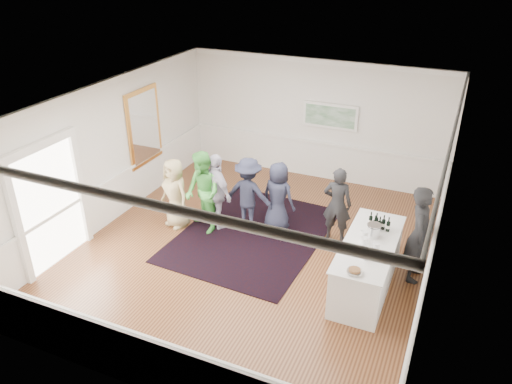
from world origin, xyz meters
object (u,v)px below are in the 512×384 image
at_px(guest_tan, 175,193).
at_px(guest_dark_a, 248,194).
at_px(guest_dark_b, 337,204).
at_px(serving_table, 367,265).
at_px(guest_navy, 278,197).
at_px(bartender, 420,234).
at_px(guest_lilac, 217,192).
at_px(ice_bucket, 374,231).
at_px(guest_green, 203,193).
at_px(nut_bowl, 355,271).

bearing_deg(guest_tan, guest_dark_a, 41.65).
bearing_deg(guest_tan, guest_dark_b, 35.02).
xyz_separation_m(serving_table, guest_navy, (-2.28, 1.33, 0.30)).
height_order(bartender, guest_lilac, bartender).
distance_m(serving_table, ice_bucket, 0.64).
bearing_deg(serving_table, guest_navy, 149.87).
relative_size(guest_lilac, guest_dark_a, 1.05).
distance_m(bartender, guest_lilac, 4.32).
distance_m(guest_tan, guest_green, 0.68).
height_order(guest_dark_b, guest_navy, guest_dark_b).
relative_size(guest_lilac, ice_bucket, 6.76).
bearing_deg(guest_dark_a, bartender, 171.02).
xyz_separation_m(guest_tan, guest_dark_b, (3.44, 0.88, 0.03)).
bearing_deg(ice_bucket, guest_navy, 154.40).
bearing_deg(guest_green, serving_table, 26.94).
bearing_deg(guest_tan, nut_bowl, 1.05).
height_order(serving_table, guest_navy, guest_navy).
distance_m(guest_dark_b, nut_bowl, 2.63).
height_order(guest_tan, guest_green, guest_green).
bearing_deg(guest_dark_b, guest_tan, 10.33).
relative_size(guest_green, ice_bucket, 7.10).
distance_m(bartender, guest_dark_b, 1.92).
distance_m(ice_bucket, nut_bowl, 1.25).
xyz_separation_m(bartender, nut_bowl, (-0.81, -1.69, 0.06)).
xyz_separation_m(bartender, guest_green, (-4.53, -0.06, -0.04)).
xyz_separation_m(bartender, guest_navy, (-3.06, 0.65, -0.16)).
distance_m(guest_lilac, guest_dark_a, 0.70).
relative_size(ice_bucket, nut_bowl, 0.97).
height_order(guest_navy, nut_bowl, guest_navy).
relative_size(guest_tan, ice_bucket, 6.21).
bearing_deg(nut_bowl, serving_table, 88.05).
bearing_deg(guest_navy, guest_lilac, 32.37).
distance_m(guest_navy, ice_bucket, 2.56).
xyz_separation_m(guest_tan, guest_navy, (2.14, 0.79, -0.01)).
distance_m(serving_table, guest_tan, 4.47).
xyz_separation_m(guest_dark_b, guest_navy, (-1.30, -0.10, -0.04)).
xyz_separation_m(bartender, guest_dark_a, (-3.68, 0.45, -0.12)).
relative_size(guest_lilac, guest_navy, 1.11).
bearing_deg(serving_table, guest_tan, 173.05).
height_order(guest_green, guest_lilac, guest_green).
distance_m(serving_table, guest_dark_b, 1.76).
distance_m(guest_green, guest_dark_a, 1.00).
distance_m(bartender, guest_navy, 3.13).
relative_size(serving_table, guest_tan, 1.49).
relative_size(guest_dark_a, nut_bowl, 6.26).
bearing_deg(nut_bowl, guest_tan, 160.41).
bearing_deg(guest_lilac, ice_bucket, -160.94).
bearing_deg(guest_dark_b, guest_navy, 0.18).
relative_size(guest_dark_a, guest_dark_b, 1.00).
bearing_deg(guest_lilac, serving_table, -164.50).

